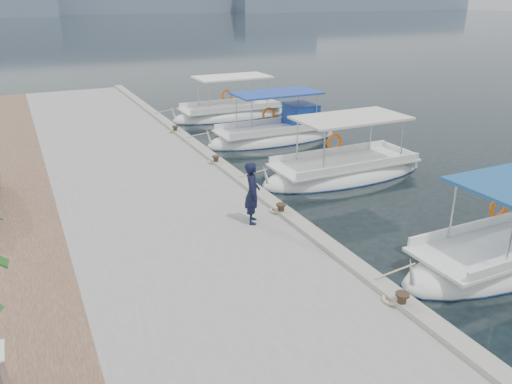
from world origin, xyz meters
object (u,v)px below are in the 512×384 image
fishing_caique_e (230,115)px  fisherman (252,193)px  fishing_caique_d (275,136)px  fishing_caique_c (344,173)px

fishing_caique_e → fisherman: fishing_caique_e is taller
fishing_caique_d → fishing_caique_e: same height
fishing_caique_c → fishing_caique_e: same height
fishing_caique_c → fisherman: (-5.23, -3.15, 1.23)m
fishing_caique_c → fishing_caique_e: (-0.02, 10.77, 0.00)m
fishing_caique_d → fishing_caique_e: 5.27m
fishing_caique_c → fisherman: bearing=-149.0°
fishing_caique_c → fishing_caique_d: (0.01, 5.50, 0.07)m
fishing_caique_d → fishing_caique_e: size_ratio=0.98×
fishing_caique_d → fishing_caique_c: bearing=-90.1°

